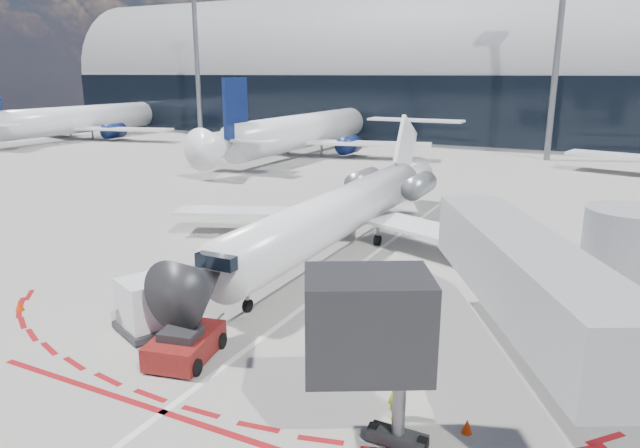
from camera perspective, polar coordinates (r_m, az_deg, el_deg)
The scene contains 15 objects.
ground at distance 27.09m, azimuth 0.98°, elevation -6.32°, with size 260.00×260.00×0.00m, color slate.
apron_centerline at distance 28.79m, azimuth 2.71°, elevation -5.01°, with size 0.25×40.00×0.01m, color silver.
apron_stop_bar at distance 18.47m, azimuth -15.40°, elevation -17.69°, with size 14.00×0.25×0.01m, color maroon.
terminal_building at distance 88.45m, azimuth 20.01°, elevation 13.18°, with size 150.00×24.15×24.00m.
jet_bridge at distance 20.94m, azimuth 22.19°, elevation -5.17°, with size 10.03×15.20×4.90m.
light_mast_west at distance 90.23m, azimuth -12.24°, elevation 16.26°, with size 0.70×0.70×25.00m, color slate.
light_mast_centre at distance 71.10m, azimuth 22.69°, elevation 15.95°, with size 0.70×0.70×25.00m, color slate.
regional_jet at distance 32.39m, azimuth 2.62°, elevation 1.55°, with size 22.65×27.94×7.00m.
pushback_tug at distance 21.05m, azimuth -13.34°, elevation -11.63°, with size 2.51×4.80×1.22m.
ramp_worker at distance 17.31m, azimuth 7.73°, elevation -16.28°, with size 0.63×0.42×1.74m, color #C5FF1A.
uld_container at distance 23.24m, azimuth -17.04°, elevation -7.87°, with size 2.86×2.68×2.15m.
safety_cone_left at distance 27.58m, azimuth -27.85°, elevation -7.17°, with size 0.36×0.36×0.50m, color red.
safety_cone_right at distance 17.42m, azimuth 14.49°, elevation -18.98°, with size 0.31×0.31×0.43m, color red.
bg_airliner_0 at distance 95.82m, azimuth -22.57°, elevation 11.41°, with size 36.22×38.35×11.72m, color silver, non-canonical shape.
bg_airliner_1 at distance 71.07m, azimuth -1.18°, elevation 11.69°, with size 36.20×38.33×11.71m, color silver, non-canonical shape.
Camera 1 is at (10.86, -22.80, 9.78)m, focal length 32.00 mm.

